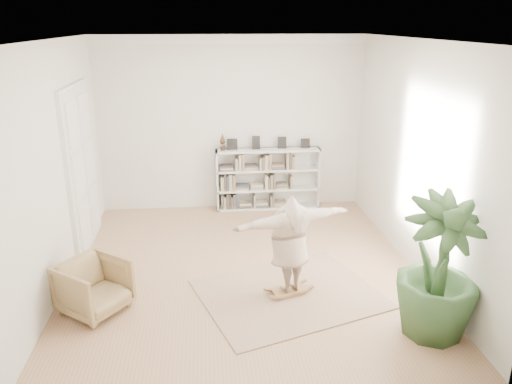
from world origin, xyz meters
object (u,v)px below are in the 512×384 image
(bookshelf, at_px, (268,179))
(rocker_board, at_px, (289,290))
(person, at_px, (290,242))
(houseplant, at_px, (439,268))
(armchair, at_px, (94,287))

(bookshelf, height_order, rocker_board, bookshelf)
(person, height_order, houseplant, houseplant)
(armchair, height_order, rocker_board, armchair)
(armchair, bearing_deg, person, -49.02)
(armchair, xyz_separation_m, rocker_board, (2.75, 0.16, -0.31))
(rocker_board, bearing_deg, armchair, 164.55)
(person, relative_size, houseplant, 0.97)
(bookshelf, height_order, person, bookshelf)
(rocker_board, bearing_deg, person, -108.79)
(rocker_board, distance_m, houseplant, 2.21)
(person, bearing_deg, armchair, -15.45)
(armchair, bearing_deg, bookshelf, 0.57)
(bookshelf, relative_size, rocker_board, 3.96)
(rocker_board, height_order, houseplant, houseplant)
(bookshelf, bearing_deg, houseplant, -71.98)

